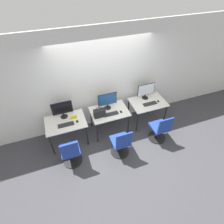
% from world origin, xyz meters
% --- Properties ---
extents(ground_plane, '(20.00, 20.00, 0.00)m').
position_xyz_m(ground_plane, '(0.00, 0.00, 0.00)').
color(ground_plane, '#3D3D42').
extents(wall_back, '(12.00, 0.05, 2.80)m').
position_xyz_m(wall_back, '(0.00, 0.84, 1.40)').
color(wall_back, silver).
rests_on(wall_back, ground_plane).
extents(desk_left, '(1.01, 0.72, 0.74)m').
position_xyz_m(desk_left, '(-1.18, 0.36, 0.66)').
color(desk_left, silver).
rests_on(desk_left, ground_plane).
extents(monitor_left, '(0.52, 0.19, 0.48)m').
position_xyz_m(monitor_left, '(-1.18, 0.55, 1.01)').
color(monitor_left, black).
rests_on(monitor_left, desk_left).
extents(keyboard_left, '(0.40, 0.13, 0.02)m').
position_xyz_m(keyboard_left, '(-1.18, 0.23, 0.75)').
color(keyboard_left, '#262628').
rests_on(keyboard_left, desk_left).
extents(mouse_left, '(0.06, 0.09, 0.03)m').
position_xyz_m(mouse_left, '(-0.89, 0.25, 0.76)').
color(mouse_left, black).
rests_on(mouse_left, desk_left).
extents(office_chair_left, '(0.48, 0.48, 0.92)m').
position_xyz_m(office_chair_left, '(-1.22, -0.37, 0.38)').
color(office_chair_left, black).
rests_on(office_chair_left, ground_plane).
extents(desk_center, '(1.01, 0.72, 0.74)m').
position_xyz_m(desk_center, '(0.00, 0.36, 0.66)').
color(desk_center, silver).
rests_on(desk_center, ground_plane).
extents(monitor_center, '(0.52, 0.19, 0.48)m').
position_xyz_m(monitor_center, '(0.00, 0.50, 1.01)').
color(monitor_center, black).
rests_on(monitor_center, desk_center).
extents(keyboard_center, '(0.40, 0.13, 0.02)m').
position_xyz_m(keyboard_center, '(0.00, 0.22, 0.75)').
color(keyboard_center, '#262628').
rests_on(keyboard_center, desk_center).
extents(mouse_center, '(0.06, 0.09, 0.03)m').
position_xyz_m(mouse_center, '(0.28, 0.21, 0.76)').
color(mouse_center, black).
rests_on(mouse_center, desk_center).
extents(office_chair_center, '(0.48, 0.48, 0.92)m').
position_xyz_m(office_chair_center, '(0.00, -0.52, 0.38)').
color(office_chair_center, black).
rests_on(office_chair_center, ground_plane).
extents(desk_right, '(1.01, 0.72, 0.74)m').
position_xyz_m(desk_right, '(1.18, 0.36, 0.66)').
color(desk_right, silver).
rests_on(desk_right, ground_plane).
extents(monitor_right, '(0.52, 0.19, 0.48)m').
position_xyz_m(monitor_right, '(1.18, 0.55, 1.01)').
color(monitor_right, black).
rests_on(monitor_right, desk_right).
extents(keyboard_right, '(0.40, 0.13, 0.02)m').
position_xyz_m(keyboard_right, '(1.18, 0.25, 0.75)').
color(keyboard_right, '#262628').
rests_on(keyboard_right, desk_right).
extents(mouse_right, '(0.06, 0.09, 0.03)m').
position_xyz_m(mouse_right, '(1.45, 0.27, 0.76)').
color(mouse_right, black).
rests_on(mouse_right, desk_right).
extents(office_chair_right, '(0.48, 0.48, 0.92)m').
position_xyz_m(office_chair_right, '(1.16, -0.44, 0.38)').
color(office_chair_right, black).
rests_on(office_chair_right, ground_plane).
extents(handbag, '(0.30, 0.18, 0.25)m').
position_xyz_m(handbag, '(-0.30, 0.25, 0.86)').
color(handbag, black).
rests_on(handbag, desk_center).
extents(placard_left, '(0.16, 0.03, 0.08)m').
position_xyz_m(placard_left, '(-0.96, 0.39, 0.78)').
color(placard_left, yellow).
rests_on(placard_left, desk_left).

